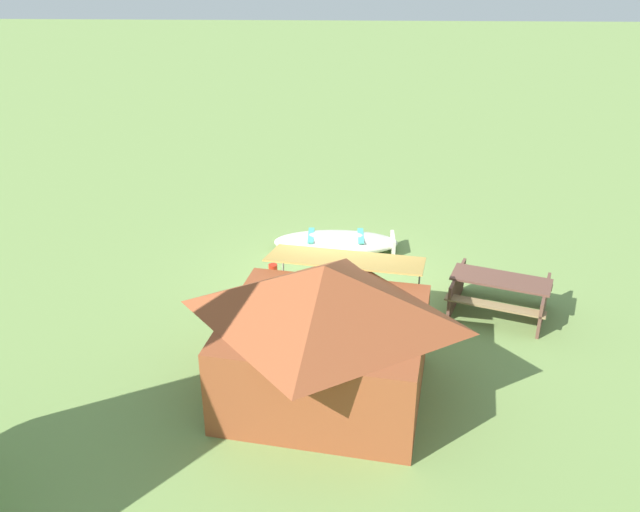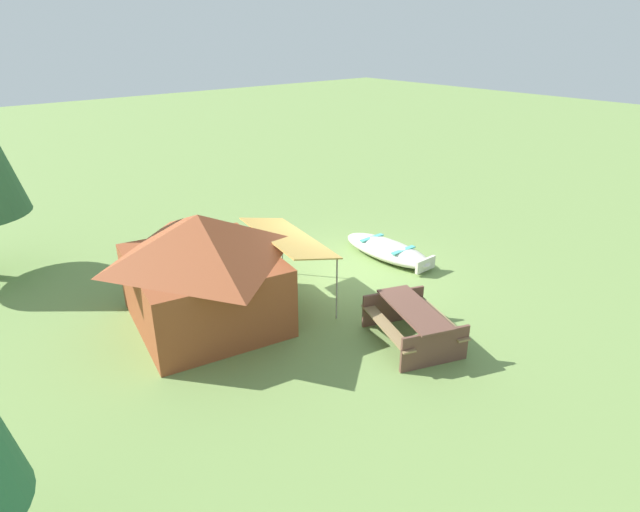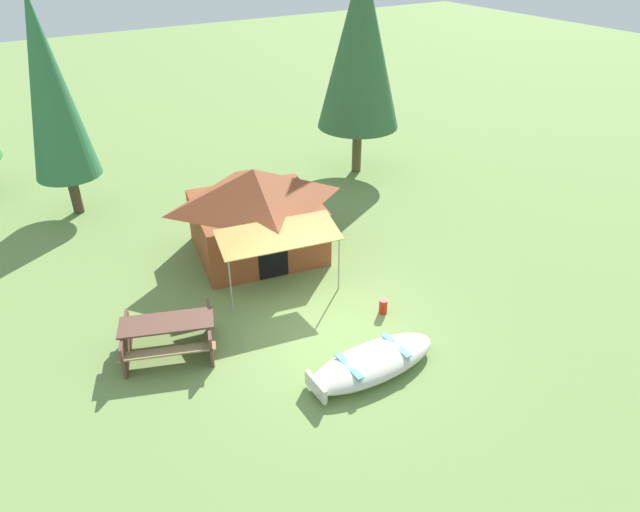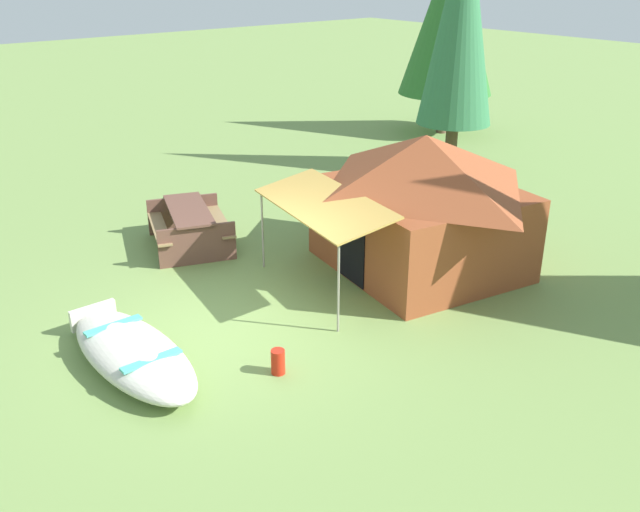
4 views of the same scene
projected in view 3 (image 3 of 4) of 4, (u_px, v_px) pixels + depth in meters
The scene contains 8 objects.
ground_plane at pixel (324, 327), 12.74m from camera, with size 80.00×80.00×0.00m, color #73924C.
beached_rowboat at pixel (372, 362), 11.41m from camera, with size 2.94×1.11×0.44m.
canvas_cabin_tent at pixel (256, 211), 14.93m from camera, with size 3.91×4.58×2.43m.
picnic_table at pixel (168, 333), 11.79m from camera, with size 2.30×2.00×0.78m.
cooler_box at pixel (285, 258), 14.98m from camera, with size 0.56×0.35×0.32m, color teal.
fuel_can at pixel (383, 306), 13.11m from camera, with size 0.19×0.19×0.35m, color red.
pine_tree_back_left at pixel (49, 88), 15.64m from camera, with size 1.89×1.89×6.46m.
pine_tree_back_right at pixel (360, 45), 18.18m from camera, with size 2.77×2.77×7.07m.
Camera 3 is at (-5.34, -8.52, 7.99)m, focal length 31.74 mm.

